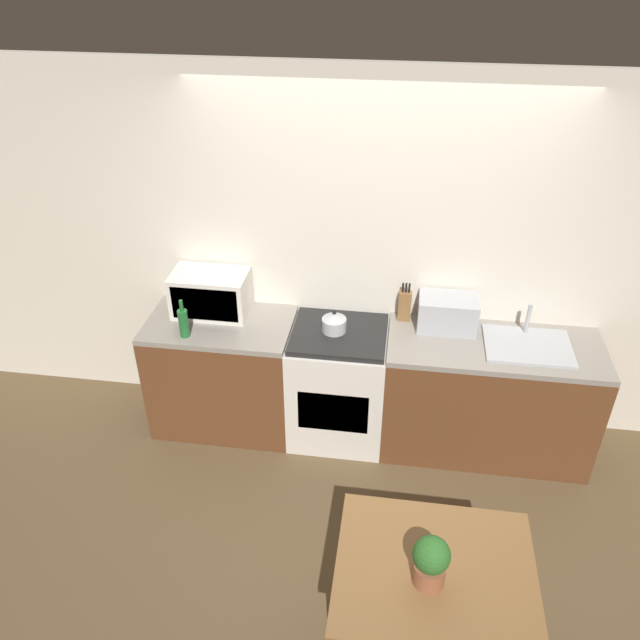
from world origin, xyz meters
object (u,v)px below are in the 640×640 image
stove_range (338,384)px  kettle (334,322)px  bottle (184,322)px  dining_table (434,583)px  microwave (211,293)px  toaster_oven (447,313)px

stove_range → kettle: size_ratio=5.31×
bottle → dining_table: (1.69, -1.51, -0.33)m
stove_range → microwave: 1.13m
microwave → bottle: microwave is taller
toaster_oven → dining_table: toaster_oven is taller
kettle → dining_table: size_ratio=0.18×
stove_range → microwave: (-0.94, 0.13, 0.61)m
stove_range → kettle: kettle is taller
bottle → toaster_oven: size_ratio=0.70×
dining_table → kettle: bearing=111.8°
bottle → toaster_oven: bearing=11.5°
stove_range → bottle: bottle is taller
microwave → kettle: bearing=-7.2°
kettle → microwave: size_ratio=0.32×
bottle → dining_table: bearing=-41.8°
stove_range → dining_table: 1.84m
stove_range → toaster_oven: size_ratio=2.24×
bottle → toaster_oven: 1.80m
stove_range → kettle: 0.52m
kettle → bottle: bearing=-168.1°
bottle → toaster_oven: (1.76, 0.36, 0.01)m
microwave → toaster_oven: (1.67, 0.03, -0.04)m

